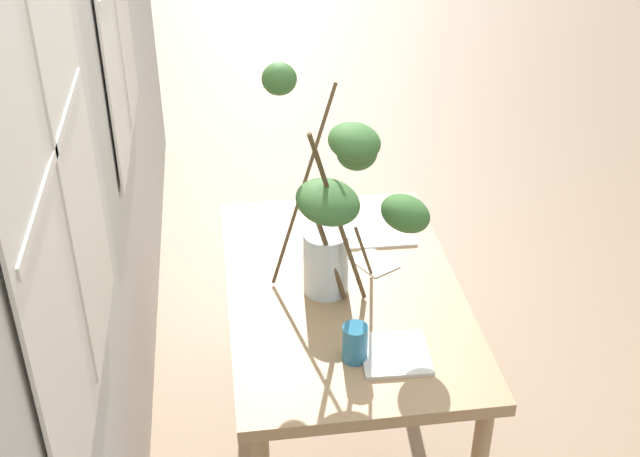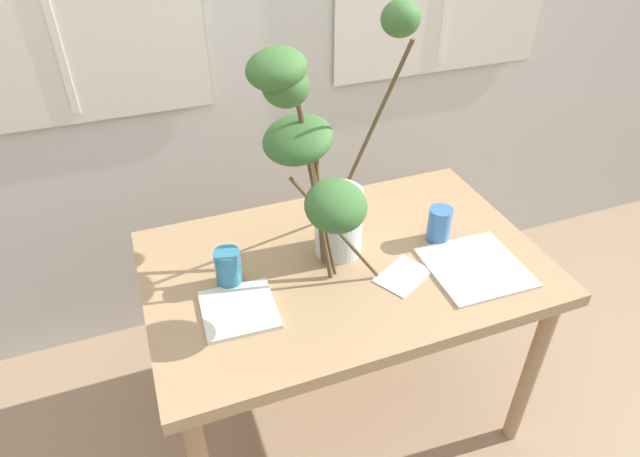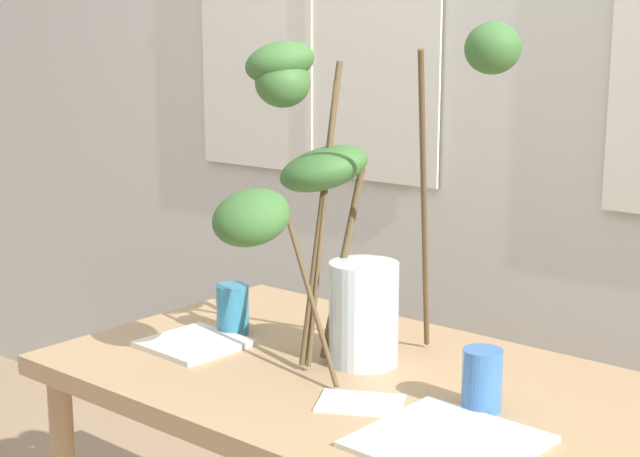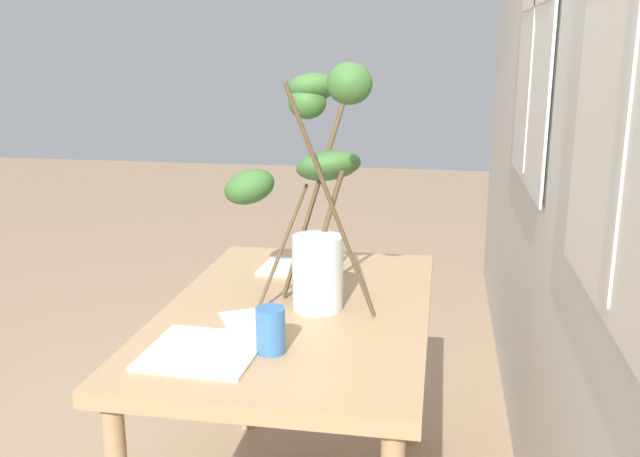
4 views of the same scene
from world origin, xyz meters
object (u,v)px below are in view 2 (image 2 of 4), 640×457
plate_square_right (475,267)px  dining_table (344,281)px  vase_with_branches (324,165)px  drinking_glass_blue_left (228,268)px  plate_square_left (239,310)px  drinking_glass_blue_right (439,225)px

plate_square_right → dining_table: bearing=154.8°
dining_table → vase_with_branches: 0.42m
drinking_glass_blue_left → plate_square_left: bearing=-91.5°
plate_square_right → drinking_glass_blue_right: bearing=101.6°
vase_with_branches → drinking_glass_blue_right: (0.38, -0.03, -0.28)m
drinking_glass_blue_right → plate_square_right: drinking_glass_blue_right is taller
vase_with_branches → drinking_glass_blue_right: vase_with_branches is taller
plate_square_left → plate_square_right: size_ratio=0.72×
dining_table → drinking_glass_blue_left: bearing=175.9°
drinking_glass_blue_left → drinking_glass_blue_right: bearing=-2.3°
drinking_glass_blue_left → plate_square_left: size_ratio=0.59×
vase_with_branches → drinking_glass_blue_right: size_ratio=6.11×
plate_square_left → drinking_glass_blue_left: bearing=88.5°
plate_square_left → plate_square_right: 0.72m
plate_square_left → plate_square_right: plate_square_left is taller
drinking_glass_blue_left → plate_square_right: size_ratio=0.42×
dining_table → drinking_glass_blue_right: size_ratio=10.35×
vase_with_branches → plate_square_right: bearing=-25.1°
drinking_glass_blue_right → plate_square_left: 0.69m
vase_with_branches → plate_square_left: size_ratio=3.57×
dining_table → plate_square_right: bearing=-25.2°
drinking_glass_blue_left → plate_square_left: (-0.00, -0.12, -0.05)m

